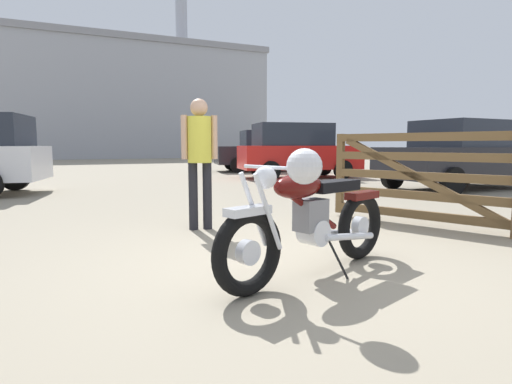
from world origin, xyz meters
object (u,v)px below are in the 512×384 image
(vintage_motorcycle, at_px, (311,218))
(pale_sedan_back, at_px, (461,155))
(white_estate_far, at_px, (297,150))
(timber_gate, at_px, (441,175))
(dark_sedan_left, at_px, (267,151))
(bystander, at_px, (200,150))

(vintage_motorcycle, height_order, pale_sedan_back, pale_sedan_back)
(white_estate_far, height_order, pale_sedan_back, white_estate_far)
(white_estate_far, bearing_deg, pale_sedan_back, -58.30)
(timber_gate, bearing_deg, white_estate_far, -41.08)
(vintage_motorcycle, xyz_separation_m, pale_sedan_back, (6.67, 4.81, 0.34))
(vintage_motorcycle, relative_size, dark_sedan_left, 0.44)
(vintage_motorcycle, relative_size, timber_gate, 0.85)
(vintage_motorcycle, height_order, dark_sedan_left, dark_sedan_left)
(timber_gate, xyz_separation_m, white_estate_far, (2.02, 8.30, 0.21))
(timber_gate, distance_m, pale_sedan_back, 5.50)
(bystander, bearing_deg, timber_gate, -102.69)
(vintage_motorcycle, distance_m, white_estate_far, 10.54)
(vintage_motorcycle, height_order, white_estate_far, white_estate_far)
(pale_sedan_back, bearing_deg, white_estate_far, -71.71)
(dark_sedan_left, height_order, pale_sedan_back, same)
(white_estate_far, relative_size, pale_sedan_back, 0.94)
(vintage_motorcycle, distance_m, dark_sedan_left, 14.00)
(timber_gate, relative_size, bystander, 1.39)
(timber_gate, relative_size, dark_sedan_left, 0.53)
(vintage_motorcycle, bearing_deg, timber_gate, -177.24)
(bystander, xyz_separation_m, pale_sedan_back, (7.07, 2.57, -0.18))
(bystander, xyz_separation_m, white_estate_far, (4.94, 7.27, -0.10))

